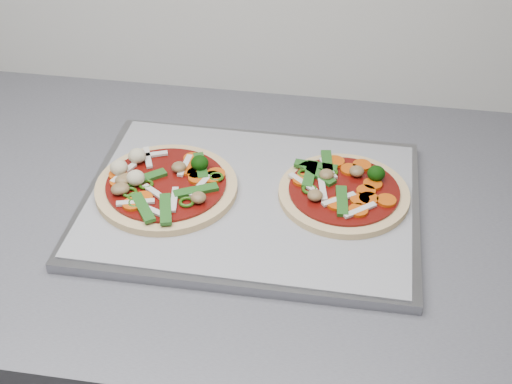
# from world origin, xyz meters

# --- Properties ---
(countertop) EXTENTS (3.60, 0.60, 0.04)m
(countertop) POSITION_xyz_m (0.00, 1.30, 0.88)
(countertop) COLOR slate
(countertop) RESTS_ON base_cabinet
(baking_tray) EXTENTS (0.44, 0.32, 0.01)m
(baking_tray) POSITION_xyz_m (0.23, 1.30, 0.91)
(baking_tray) COLOR gray
(baking_tray) RESTS_ON countertop
(parchment) EXTENTS (0.42, 0.31, 0.00)m
(parchment) POSITION_xyz_m (0.23, 1.30, 0.92)
(parchment) COLOR #95959A
(parchment) RESTS_ON baking_tray
(pizza_left) EXTENTS (0.22, 0.22, 0.03)m
(pizza_left) POSITION_xyz_m (0.11, 1.30, 0.93)
(pizza_left) COLOR tan
(pizza_left) RESTS_ON parchment
(pizza_right) EXTENTS (0.17, 0.17, 0.03)m
(pizza_right) POSITION_xyz_m (0.35, 1.33, 0.92)
(pizza_right) COLOR tan
(pizza_right) RESTS_ON parchment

